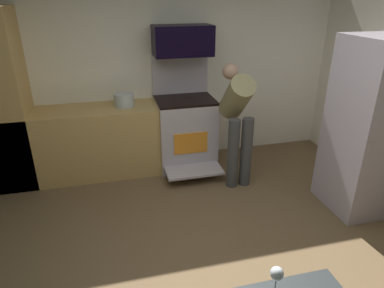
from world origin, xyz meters
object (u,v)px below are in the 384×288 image
object	(u,v)px
refrigerator	(377,128)
stock_pot	(124,100)
person_cook	(237,116)
microwave	(183,41)
wine_glass_mid	(277,275)
oven_range	(185,130)

from	to	relation	value
refrigerator	stock_pot	xyz separation A→B (m)	(-2.51, 1.47, 0.05)
person_cook	stock_pot	world-z (taller)	person_cook
refrigerator	stock_pot	distance (m)	2.91
refrigerator	stock_pot	world-z (taller)	refrigerator
microwave	wine_glass_mid	size ratio (longest dim) A/B	4.34
microwave	person_cook	xyz separation A→B (m)	(0.51, -0.68, -0.81)
stock_pot	oven_range	bearing A→B (deg)	-1.04
oven_range	stock_pot	distance (m)	0.91
stock_pot	person_cook	bearing A→B (deg)	-24.98
oven_range	wine_glass_mid	bearing A→B (deg)	-95.16
microwave	stock_pot	distance (m)	1.05
refrigerator	oven_range	bearing A→B (deg)	139.82
wine_glass_mid	stock_pot	size ratio (longest dim) A/B	0.68
microwave	stock_pot	size ratio (longest dim) A/B	2.95
microwave	refrigerator	size ratio (longest dim) A/B	0.40
microwave	refrigerator	distance (m)	2.44
microwave	wine_glass_mid	bearing A→B (deg)	-95.01
person_cook	wine_glass_mid	xyz separation A→B (m)	(-0.80, -2.57, 0.16)
oven_range	refrigerator	distance (m)	2.30
oven_range	refrigerator	world-z (taller)	refrigerator
oven_range	microwave	bearing A→B (deg)	90.00
oven_range	stock_pot	world-z (taller)	oven_range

